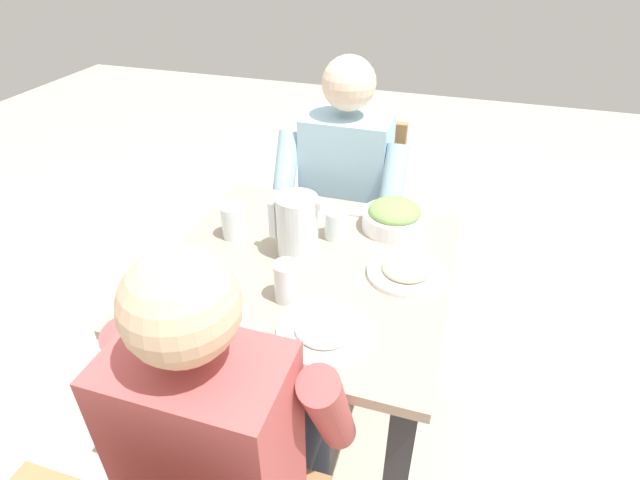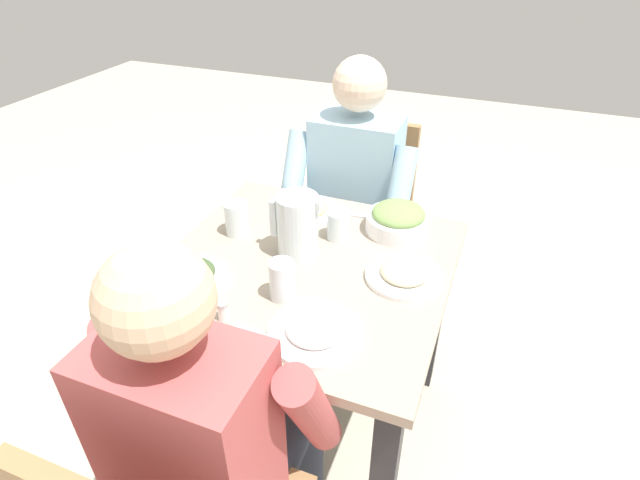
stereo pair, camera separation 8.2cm
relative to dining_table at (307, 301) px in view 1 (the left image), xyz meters
name	(u,v)px [view 1 (the left image)]	position (x,y,z in m)	size (l,w,h in m)	color
ground_plane	(309,423)	(0.00, 0.00, -0.58)	(8.00, 8.00, 0.00)	#B7AD99
dining_table	(307,301)	(0.00, 0.00, 0.00)	(0.81, 0.81, 0.71)	gray
chair_near	(351,212)	(0.04, -0.71, -0.09)	(0.40, 0.40, 0.86)	#997047
diner_near	(339,205)	(0.04, -0.51, 0.05)	(0.48, 0.53, 1.16)	#9EC6E0
diner_far	(233,433)	(-0.01, 0.51, 0.05)	(0.48, 0.53, 1.16)	#B24C4C
water_pitcher	(297,226)	(0.04, -0.05, 0.23)	(0.16, 0.12, 0.19)	silver
salad_bowl	(394,217)	(-0.20, -0.28, 0.18)	(0.20, 0.20, 0.09)	white
plate_beans	(406,270)	(-0.28, -0.04, 0.15)	(0.22, 0.22, 0.04)	white
plate_fries	(304,210)	(0.10, -0.28, 0.15)	(0.21, 0.21, 0.04)	white
plate_yoghurt	(324,330)	(-0.13, 0.25, 0.15)	(0.23, 0.23, 0.05)	white
plate_dolmas	(194,279)	(0.26, 0.17, 0.15)	(0.20, 0.20, 0.05)	white
water_glass_near_left	(336,224)	(-0.04, -0.17, 0.18)	(0.07, 0.07, 0.09)	silver
water_glass_far_left	(233,221)	(0.26, -0.08, 0.19)	(0.07, 0.07, 0.11)	silver
water_glass_by_pitcher	(144,310)	(0.30, 0.34, 0.18)	(0.06, 0.06, 0.09)	silver
water_glass_near_right	(285,281)	(0.00, 0.15, 0.19)	(0.07, 0.07, 0.11)	silver
salt_shaker	(230,315)	(0.10, 0.28, 0.16)	(0.03, 0.03, 0.05)	white
fork_near	(272,340)	(-0.02, 0.31, 0.14)	(0.17, 0.03, 0.01)	silver
knife_near	(334,212)	(0.00, -0.31, 0.14)	(0.18, 0.02, 0.01)	silver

